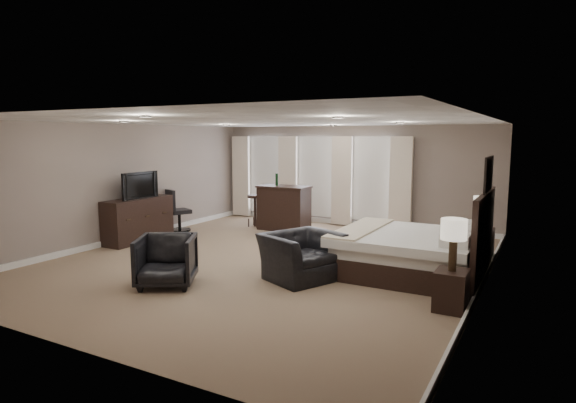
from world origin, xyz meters
The scene contains 16 objects.
room centered at (0.00, 0.00, 1.30)m, with size 7.60×8.60×2.64m.
window_bay centered at (-1.00, 4.11, 1.20)m, with size 5.25×0.20×2.30m.
bed centered at (2.58, 0.45, 0.73)m, with size 2.29×2.19×1.46m, color silver.
nightstand_near centered at (3.47, -1.00, 0.27)m, with size 0.41×0.50×0.54m, color black.
nightstand_far centered at (3.47, 1.90, 0.31)m, with size 0.47×0.57×0.62m, color black.
lamp_near centered at (3.47, -1.00, 0.90)m, with size 0.34×0.34×0.70m, color beige.
lamp_far centered at (3.47, 1.90, 0.93)m, with size 0.30×0.30×0.61m, color beige.
wall_art centered at (3.70, 0.45, 1.75)m, with size 0.04×0.96×0.56m, color slate.
dresser centered at (-3.45, 0.12, 0.48)m, with size 0.54×1.67×0.97m, color black.
tv centered at (-3.45, 0.12, 1.04)m, with size 1.02×0.59×0.13m, color black.
armchair_near centered at (1.04, -0.68, 0.51)m, with size 1.17×0.76×1.02m, color black.
armchair_far centered at (-0.64, -2.04, 0.44)m, with size 0.86×0.80×0.88m, color black.
bar_counter centered at (-1.24, 2.82, 0.56)m, with size 1.28×0.67×1.12m, color black.
bar_stool_left centered at (-2.11, 2.86, 0.41)m, with size 0.39×0.39×0.82m, color black.
bar_stool_right centered at (-0.85, 2.73, 0.39)m, with size 0.37×0.37×0.77m, color black.
desk_chair centered at (-3.42, 1.44, 0.52)m, with size 0.53×0.53×1.05m, color black.
Camera 1 is at (4.53, -7.55, 2.33)m, focal length 30.00 mm.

